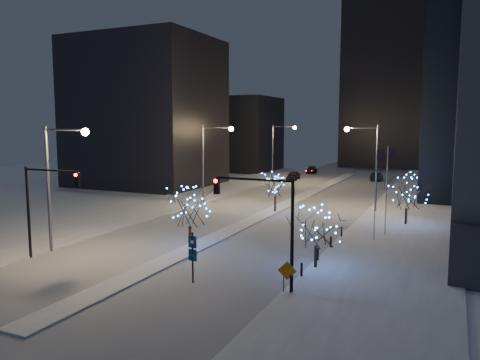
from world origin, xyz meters
The scene contains 25 objects.
ground centered at (0.00, 0.00, 0.00)m, with size 160.00×160.00×0.00m, color white.
road centered at (0.00, 35.00, 0.01)m, with size 20.00×130.00×0.02m, color #A8ACB7.
median centered at (0.00, 30.00, 0.07)m, with size 2.00×80.00×0.15m, color white.
east_sidewalk centered at (15.00, 20.00, 0.07)m, with size 10.00×90.00×0.15m, color white.
west_sidewalk centered at (-14.00, 20.00, 0.07)m, with size 8.00×90.00×0.15m, color white.
filler_west_near centered at (-28.00, 40.00, 12.00)m, with size 22.00×18.00×24.00m, color black.
filler_west_far centered at (-26.00, 70.00, 8.00)m, with size 18.00×16.00×16.00m, color black.
horizon_block centered at (6.00, 92.00, 21.00)m, with size 24.00×14.00×42.00m, color black.
street_lamp_w_near centered at (-8.94, 2.00, 6.50)m, with size 4.40×0.56×10.00m.
street_lamp_w_mid centered at (-8.94, 27.00, 6.50)m, with size 4.40×0.56×10.00m.
street_lamp_w_far centered at (-8.94, 52.00, 6.50)m, with size 4.40×0.56×10.00m.
street_lamp_east centered at (10.08, 30.00, 6.45)m, with size 3.90×0.56×10.00m.
traffic_signal_west centered at (-8.44, 0.00, 4.76)m, with size 5.26×0.43×7.00m.
traffic_signal_east centered at (8.94, 1.00, 4.76)m, with size 5.26×0.43×7.00m.
flagpoles centered at (13.37, 17.25, 4.80)m, with size 1.35×2.60×8.00m.
bollards centered at (10.20, 10.00, 0.60)m, with size 0.16×12.16×0.90m.
car_near centered at (-7.57, 56.40, 0.82)m, with size 1.94×4.82×1.64m, color black.
car_mid centered at (6.51, 61.28, 0.74)m, with size 1.56×4.47×1.47m, color black.
car_far centered at (-7.70, 68.88, 0.69)m, with size 1.94×4.78×1.39m, color black.
holiday_tree_median_near centered at (-0.50, 7.66, 3.31)m, with size 5.06×5.06×4.98m.
holiday_tree_median_far centered at (0.50, 25.09, 3.09)m, with size 4.28×4.28×4.41m.
holiday_tree_plaza_near centered at (10.50, 6.32, 2.99)m, with size 3.70×3.70×4.42m.
holiday_tree_plaza_far centered at (14.89, 24.03, 3.31)m, with size 5.11×5.11×5.04m.
wayfinding_sign centered at (4.16, 0.18, 2.04)m, with size 0.59×0.14×3.33m.
construction_sign centered at (10.30, 0.76, 1.30)m, with size 1.15×0.21×1.91m.
Camera 1 is at (18.97, -24.86, 10.12)m, focal length 35.00 mm.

